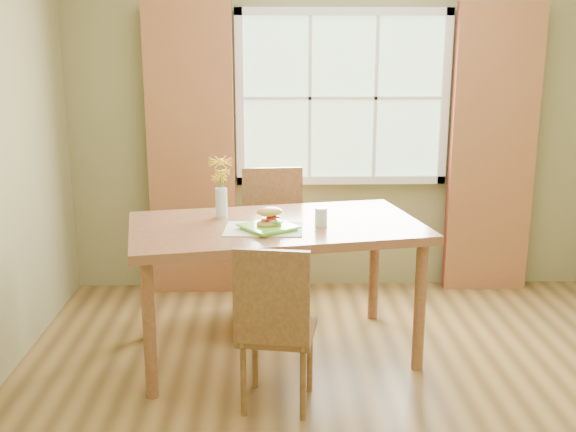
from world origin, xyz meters
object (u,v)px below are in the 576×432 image
(chair_far, at_px, (274,235))
(water_glass, at_px, (321,217))
(chair_near, at_px, (275,321))
(croissant_sandwich, at_px, (270,217))
(dining_table, at_px, (276,237))
(flower_vase, at_px, (221,181))

(chair_far, distance_m, water_glass, 0.89)
(chair_near, relative_size, chair_far, 0.89)
(chair_near, xyz_separation_m, chair_far, (0.01, 1.41, 0.07))
(chair_far, distance_m, croissant_sandwich, 0.93)
(croissant_sandwich, xyz_separation_m, water_glass, (0.30, 0.09, -0.02))
(dining_table, xyz_separation_m, chair_near, (-0.01, -0.70, -0.25))
(flower_vase, bearing_deg, croissant_sandwich, -46.16)
(chair_near, xyz_separation_m, croissant_sandwich, (-0.02, 0.54, 0.41))
(chair_far, relative_size, water_glass, 9.42)
(chair_near, height_order, water_glass, water_glass)
(croissant_sandwich, bearing_deg, chair_far, 70.63)
(chair_near, bearing_deg, chair_far, 99.67)
(croissant_sandwich, relative_size, water_glass, 1.65)
(water_glass, height_order, flower_vase, flower_vase)
(dining_table, bearing_deg, flower_vase, 144.52)
(chair_near, height_order, croissant_sandwich, croissant_sandwich)
(dining_table, bearing_deg, water_glass, -25.28)
(chair_far, height_order, croissant_sandwich, chair_far)
(dining_table, height_order, chair_far, chair_far)
(dining_table, xyz_separation_m, croissant_sandwich, (-0.04, -0.16, 0.16))
(dining_table, distance_m, water_glass, 0.31)
(chair_far, height_order, flower_vase, flower_vase)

